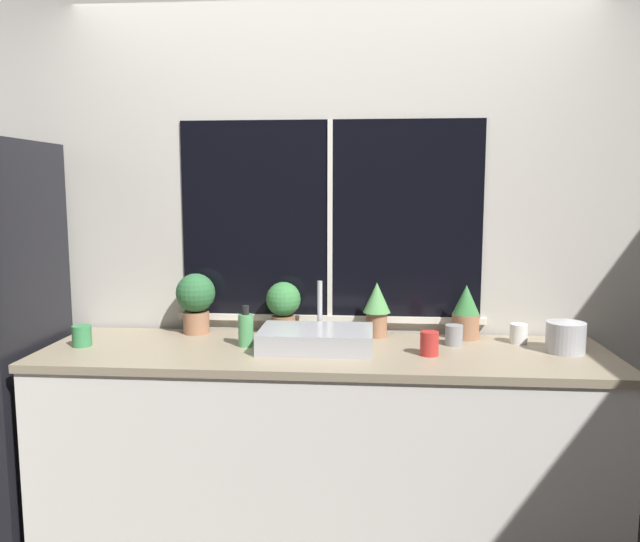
{
  "coord_description": "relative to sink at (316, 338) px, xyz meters",
  "views": [
    {
      "loc": [
        0.21,
        -2.33,
        1.61
      ],
      "look_at": [
        -0.02,
        0.34,
        1.26
      ],
      "focal_mm": 35.0,
      "sensor_mm": 36.0,
      "label": 1
    }
  ],
  "objects": [
    {
      "name": "soap_bottle",
      "position": [
        -0.32,
        0.02,
        0.03
      ],
      "size": [
        0.07,
        0.07,
        0.19
      ],
      "color": "#519E5B",
      "rests_on": "counter"
    },
    {
      "name": "kettle",
      "position": [
        1.08,
        0.03,
        0.03
      ],
      "size": [
        0.17,
        0.17,
        0.15
      ],
      "color": "#B2B2B7",
      "rests_on": "counter"
    },
    {
      "name": "potted_plant_far_right",
      "position": [
        0.69,
        0.25,
        0.08
      ],
      "size": [
        0.13,
        0.13,
        0.26
      ],
      "color": "#9E6B4C",
      "rests_on": "counter"
    },
    {
      "name": "potted_plant_far_left",
      "position": [
        -0.61,
        0.25,
        0.13
      ],
      "size": [
        0.19,
        0.19,
        0.3
      ],
      "color": "#9E6B4C",
      "rests_on": "counter"
    },
    {
      "name": "sink",
      "position": [
        0.0,
        0.0,
        0.0
      ],
      "size": [
        0.5,
        0.38,
        0.28
      ],
      "color": "#ADADB2",
      "rests_on": "counter"
    },
    {
      "name": "mug_white",
      "position": [
        0.92,
        0.17,
        -0.0
      ],
      "size": [
        0.08,
        0.08,
        0.09
      ],
      "color": "white",
      "rests_on": "counter"
    },
    {
      "name": "counter",
      "position": [
        0.04,
        -0.02,
        -0.5
      ],
      "size": [
        2.5,
        0.7,
        0.91
      ],
      "color": "white",
      "rests_on": "ground_plane"
    },
    {
      "name": "mug_red",
      "position": [
        0.49,
        -0.07,
        0.01
      ],
      "size": [
        0.08,
        0.08,
        0.1
      ],
      "color": "#B72D28",
      "rests_on": "counter"
    },
    {
      "name": "mug_green",
      "position": [
        -1.06,
        -0.04,
        0.0
      ],
      "size": [
        0.09,
        0.09,
        0.09
      ],
      "color": "#38844C",
      "rests_on": "counter"
    },
    {
      "name": "potted_plant_center_left",
      "position": [
        -0.18,
        0.25,
        0.1
      ],
      "size": [
        0.17,
        0.17,
        0.26
      ],
      "color": "#9E6B4C",
      "rests_on": "counter"
    },
    {
      "name": "wall_back",
      "position": [
        0.04,
        0.39,
        0.4
      ],
      "size": [
        8.0,
        0.09,
        2.7
      ],
      "color": "#BCB7AD",
      "rests_on": "ground_plane"
    },
    {
      "name": "potted_plant_center_right",
      "position": [
        0.27,
        0.25,
        0.1
      ],
      "size": [
        0.13,
        0.13,
        0.26
      ],
      "color": "#9E6B4C",
      "rests_on": "counter"
    },
    {
      "name": "mug_grey",
      "position": [
        0.62,
        0.11,
        0.0
      ],
      "size": [
        0.08,
        0.08,
        0.09
      ],
      "color": "gray",
      "rests_on": "counter"
    }
  ]
}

